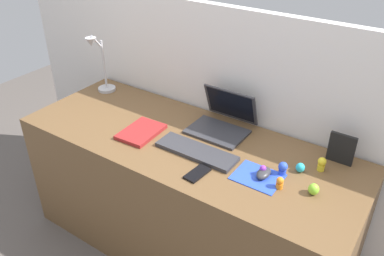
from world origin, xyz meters
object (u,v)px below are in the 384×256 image
(cell_phone, at_px, (197,173))
(toy_figurine_cyan, at_px, (300,168))
(mouse, at_px, (264,173))
(desk_lamp, at_px, (100,66))
(keyboard, at_px, (196,151))
(toy_figurine_blue, at_px, (283,168))
(toy_figurine_lime, at_px, (314,189))
(notebook_pad, at_px, (141,132))
(toy_figurine_purple, at_px, (263,171))
(toy_figurine_yellow, at_px, (322,164))
(laptop, at_px, (223,119))
(toy_figurine_orange, at_px, (280,183))
(picture_frame, at_px, (341,149))

(cell_phone, relative_size, toy_figurine_cyan, 2.84)
(mouse, xyz_separation_m, desk_lamp, (-1.21, 0.22, 0.15))
(keyboard, height_order, toy_figurine_blue, toy_figurine_blue)
(keyboard, xyz_separation_m, cell_phone, (0.10, -0.14, -0.01))
(desk_lamp, bearing_deg, toy_figurine_cyan, -4.05)
(toy_figurine_lime, bearing_deg, keyboard, -177.69)
(notebook_pad, relative_size, toy_figurine_purple, 4.53)
(cell_phone, bearing_deg, notebook_pad, 169.42)
(mouse, bearing_deg, notebook_pad, -178.06)
(keyboard, bearing_deg, toy_figurine_yellow, 20.56)
(laptop, xyz_separation_m, cell_phone, (0.11, -0.41, -0.05))
(keyboard, height_order, desk_lamp, desk_lamp)
(toy_figurine_orange, distance_m, toy_figurine_cyan, 0.16)
(picture_frame, relative_size, toy_figurine_blue, 2.34)
(cell_phone, relative_size, notebook_pad, 0.53)
(notebook_pad, relative_size, toy_figurine_orange, 4.30)
(cell_phone, relative_size, toy_figurine_lime, 2.52)
(toy_figurine_yellow, relative_size, toy_figurine_cyan, 1.49)
(toy_figurine_blue, bearing_deg, picture_frame, 52.26)
(notebook_pad, xyz_separation_m, toy_figurine_cyan, (0.81, 0.15, 0.01))
(notebook_pad, bearing_deg, toy_figurine_orange, -3.43)
(cell_phone, distance_m, toy_figurine_blue, 0.38)
(keyboard, xyz_separation_m, toy_figurine_orange, (0.44, -0.02, 0.02))
(laptop, relative_size, toy_figurine_lime, 5.91)
(laptop, bearing_deg, toy_figurine_blue, -25.17)
(toy_figurine_purple, height_order, toy_figurine_cyan, toy_figurine_purple)
(picture_frame, xyz_separation_m, toy_figurine_yellow, (-0.05, -0.11, -0.04))
(toy_figurine_lime, bearing_deg, laptop, 156.63)
(toy_figurine_yellow, bearing_deg, toy_figurine_blue, -136.29)
(toy_figurine_lime, bearing_deg, toy_figurine_purple, -179.02)
(mouse, distance_m, notebook_pad, 0.69)
(mouse, relative_size, toy_figurine_blue, 1.50)
(toy_figurine_purple, bearing_deg, toy_figurine_lime, 0.98)
(toy_figurine_blue, bearing_deg, laptop, 154.83)
(toy_figurine_yellow, height_order, toy_figurine_cyan, toy_figurine_yellow)
(toy_figurine_lime, bearing_deg, toy_figurine_blue, 161.58)
(desk_lamp, relative_size, toy_figurine_lime, 7.42)
(mouse, height_order, toy_figurine_cyan, toy_figurine_cyan)
(laptop, height_order, picture_frame, laptop)
(cell_phone, relative_size, toy_figurine_orange, 2.29)
(keyboard, distance_m, mouse, 0.35)
(cell_phone, relative_size, desk_lamp, 0.34)
(notebook_pad, height_order, toy_figurine_blue, toy_figurine_blue)
(toy_figurine_lime, bearing_deg, toy_figurine_cyan, 131.30)
(laptop, distance_m, desk_lamp, 0.86)
(picture_frame, bearing_deg, toy_figurine_purple, -130.72)
(notebook_pad, height_order, picture_frame, picture_frame)
(desk_lamp, distance_m, toy_figurine_cyan, 1.34)
(notebook_pad, height_order, toy_figurine_orange, toy_figurine_orange)
(notebook_pad, relative_size, toy_figurine_cyan, 5.32)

